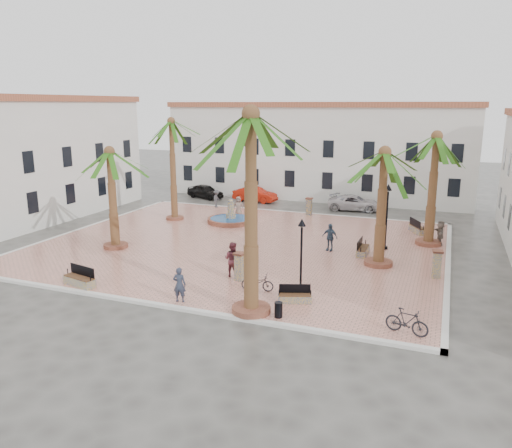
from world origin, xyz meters
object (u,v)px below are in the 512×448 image
Objects in this scene: palm_e at (384,167)px; bollard_e at (437,264)px; lamppost_e at (387,205)px; palm_nw at (171,132)px; bench_se at (295,297)px; pedestrian_fountain_b at (330,237)px; car_black at (205,191)px; palm_ne at (436,150)px; pedestrian_north at (217,199)px; car_red at (255,194)px; fountain at (231,219)px; pedestrian_east at (440,233)px; bollard_n at (309,206)px; cyclist_a at (179,285)px; bench_s at (80,280)px; palm_s at (251,138)px; bench_e at (363,250)px; lamppost_s at (301,242)px; cyclist_b at (232,259)px; bollard_se at (240,266)px; car_silver at (354,203)px; pedestrian_fountain_a at (238,207)px; litter_bin at (278,310)px; bicycle_b at (407,322)px; palm_sw at (110,164)px; car_white at (355,203)px; bench_ne at (417,229)px; bicycle_a at (257,282)px.

palm_e is 5.99m from bollard_e.
lamppost_e reaches higher than bollard_e.
palm_nw is 4.93× the size of bench_se.
pedestrian_fountain_b reaches higher than car_black.
palm_ne is 4.72× the size of pedestrian_north.
bollard_e is (20.37, -7.20, -6.25)m from palm_nw.
palm_e is 1.59× the size of car_red.
pedestrian_east is at bearing -3.36° from fountain.
palm_nw is 1.88× the size of car_red.
pedestrian_north is at bearing 152.99° from lamppost_e.
bollard_n is at bearing 122.53° from palm_e.
cyclist_a is 27.64m from car_black.
bench_s is (-1.54, -15.76, 0.03)m from fountain.
palm_s is 7.83m from cyclist_a.
pedestrian_fountain_b reaches higher than bench_s.
bollard_e is 7.20m from pedestrian_fountain_b.
bench_e is (11.21, -4.90, 0.01)m from fountain.
cyclist_b is at bearing 170.45° from lamppost_s.
pedestrian_east is (0.71, 0.11, -5.45)m from palm_ne.
bollard_se is at bearing -129.44° from palm_ne.
car_silver is (2.15, 21.31, -0.31)m from bollard_se.
pedestrian_fountain_a is (-15.88, 9.91, 0.06)m from bollard_e.
palm_e is 4.33× the size of pedestrian_north.
cyclist_b is (-4.07, 4.20, 0.62)m from litter_bin.
cyclist_b is at bearing -57.75° from pedestrian_east.
palm_e is at bearing -19.48° from palm_nw.
pedestrian_fountain_b is (-5.84, -3.80, -5.40)m from palm_ne.
pedestrian_east is at bearing 48.69° from bollard_se.
pedestrian_fountain_a is (-6.13, 14.12, 0.06)m from bollard_se.
car_black reaches higher than litter_bin.
bicycle_b is at bearing -139.50° from pedestrian_north.
palm_ne is at bearing 64.73° from palm_s.
palm_sw is 16.78m from bench_e.
palm_s is 6.43m from lamppost_s.
palm_nw is 1.24× the size of palm_sw.
pedestrian_fountain_b is (-5.66, 10.62, 0.35)m from bicycle_b.
pedestrian_fountain_b reaches higher than bollard_n.
litter_bin is (0.02, -3.52, -2.17)m from lamppost_s.
pedestrian_fountain_b is 13.80m from car_white.
pedestrian_east is (1.60, -2.88, 0.55)m from bench_ne.
lamppost_s is 2.32× the size of pedestrian_north.
palm_e is 8.20m from pedestrian_east.
pedestrian_north is 4.88m from car_red.
bollard_n is 12.06m from pedestrian_east.
bench_ne is 14.29m from pedestrian_fountain_a.
bench_se is 16.46m from bench_ne.
palm_nw is 4.49× the size of bench_e.
bollard_e is (3.29, -4.67, -2.09)m from lamppost_e.
pedestrian_fountain_a reaches higher than litter_bin.
car_black is at bearing 23.84° from bicycle_a.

